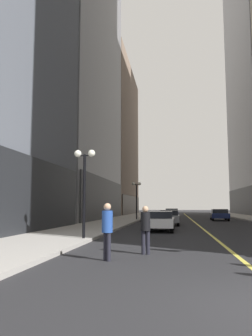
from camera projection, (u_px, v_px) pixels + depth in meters
The scene contains 13 objects.
ground_plane at pixel (192, 220), 39.80m from camera, with size 200.00×200.00×0.00m, color #262628.
sidewalk_left at pixel (124, 219), 40.98m from camera, with size 4.50×78.00×0.15m, color #ADA8A0.
lane_centre_stripe at pixel (192, 220), 39.80m from camera, with size 0.16×70.00×0.01m, color #E5D64C.
building_left_mid at pixel (68, 6), 44.79m from camera, with size 10.87×24.00×57.19m.
building_left_far at pixel (97, 141), 68.60m from camera, with size 14.53×26.00×30.27m.
car_white at pixel (161, 220), 22.37m from camera, with size 1.82×4.29×1.32m.
car_grey at pixel (170, 217), 29.40m from camera, with size 1.78×4.54×1.32m.
car_navy at pixel (219, 214), 38.41m from camera, with size 2.07×4.13×1.32m.
car_blue at pixel (172, 213), 46.06m from camera, with size 1.96×4.45×1.32m.
pedestrian_in_black_coat at pixel (145, 226), 11.73m from camera, with size 0.37×0.37×1.68m.
pedestrian_in_blue_hoodie at pixel (107, 227), 10.37m from camera, with size 0.48×0.48×1.77m.
street_lamp_left_near at pixel (84, 174), 16.27m from camera, with size 1.06×0.36×4.43m.
street_lamp_left_far at pixel (136, 192), 38.62m from camera, with size 1.06×0.36×4.43m.
Camera 1 is at (-2.07, -5.97, 1.69)m, focal length 35.59 mm.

